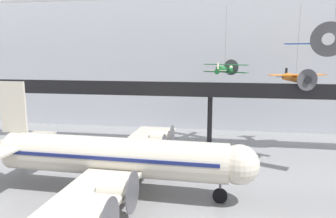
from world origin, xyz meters
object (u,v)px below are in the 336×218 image
at_px(airliner_silver_main, 112,157).
at_px(suspended_plane_green_biplane, 225,69).
at_px(suspended_plane_blue_trainer, 333,40).
at_px(suspended_plane_orange_highwing, 296,78).

height_order(airliner_silver_main, suspended_plane_green_biplane, suspended_plane_green_biplane).
distance_m(suspended_plane_blue_trainer, suspended_plane_green_biplane, 16.47).
relative_size(suspended_plane_blue_trainer, suspended_plane_green_biplane, 0.91).
xyz_separation_m(suspended_plane_blue_trainer, suspended_plane_orange_highwing, (-1.08, 10.51, -4.63)).
bearing_deg(airliner_silver_main, suspended_plane_orange_highwing, 45.22).
bearing_deg(suspended_plane_green_biplane, suspended_plane_blue_trainer, -115.98).
distance_m(suspended_plane_green_biplane, suspended_plane_orange_highwing, 9.63).
xyz_separation_m(airliner_silver_main, suspended_plane_orange_highwing, (19.64, 18.38, 6.11)).
bearing_deg(suspended_plane_orange_highwing, suspended_plane_green_biplane, -116.20).
bearing_deg(suspended_plane_blue_trainer, airliner_silver_main, -45.54).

